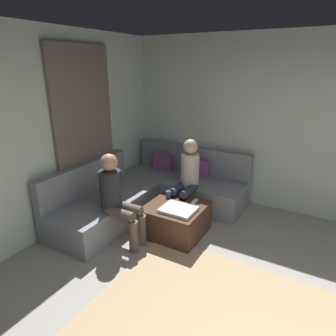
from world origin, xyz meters
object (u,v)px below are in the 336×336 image
at_px(ottoman, 176,219).
at_px(game_remote, 195,201).
at_px(sectional_couch, 151,192).
at_px(person_on_couch_back, 187,176).
at_px(coffee_mug, 168,194).
at_px(person_on_couch_side, 117,196).

height_order(ottoman, game_remote, game_remote).
height_order(sectional_couch, person_on_couch_back, person_on_couch_back).
xyz_separation_m(game_remote, person_on_couch_back, (-0.28, 0.30, 0.23)).
bearing_deg(coffee_mug, person_on_couch_side, -114.48).
bearing_deg(sectional_couch, person_on_couch_side, -81.75).
xyz_separation_m(sectional_couch, game_remote, (0.88, -0.25, 0.15)).
distance_m(ottoman, game_remote, 0.36).
height_order(game_remote, person_on_couch_side, person_on_couch_side).
distance_m(game_remote, person_on_couch_back, 0.47).
distance_m(sectional_couch, coffee_mug, 0.59).
distance_m(coffee_mug, game_remote, 0.40).
xyz_separation_m(sectional_couch, coffee_mug, (0.48, -0.29, 0.19)).
bearing_deg(person_on_couch_side, person_on_couch_back, 156.93).
xyz_separation_m(coffee_mug, person_on_couch_side, (-0.33, -0.73, 0.19)).
distance_m(sectional_couch, ottoman, 0.85).
bearing_deg(game_remote, coffee_mug, -174.29).
height_order(sectional_couch, ottoman, sectional_couch).
xyz_separation_m(ottoman, person_on_couch_side, (-0.55, -0.55, 0.45)).
bearing_deg(sectional_couch, coffee_mug, -31.00).
height_order(coffee_mug, game_remote, coffee_mug).
bearing_deg(ottoman, game_remote, 50.71).
relative_size(sectional_couch, coffee_mug, 26.84).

